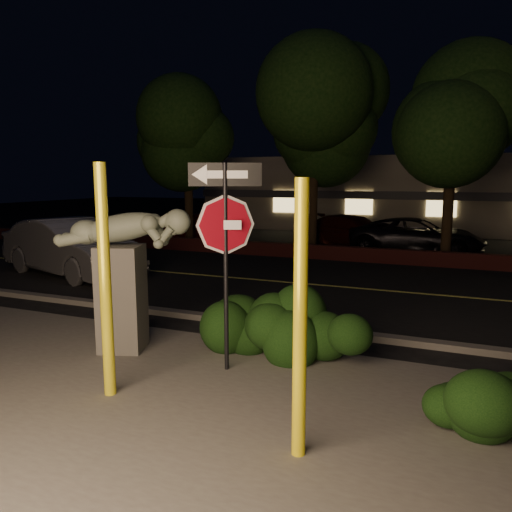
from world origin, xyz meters
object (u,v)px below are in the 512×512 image
Objects in this scene: signpost at (225,225)px; parked_car_darkred at (353,232)px; parked_car_dark at (417,236)px; silver_sedan at (71,247)px; yellow_pole_right at (300,322)px; parked_car_red at (200,226)px; yellow_pole_left at (105,283)px; sculpture at (123,264)px.

signpost is 0.67× the size of parked_car_darkred.
parked_car_dark reaches higher than parked_car_darkred.
signpost is 9.13m from silver_sedan.
yellow_pole_right is 15.12m from parked_car_dark.
parked_car_red is 7.12m from parked_car_darkred.
sculpture is (-0.91, 1.55, -0.07)m from yellow_pole_left.
yellow_pole_left reaches higher than sculpture.
yellow_pole_left is 14.92m from parked_car_dark.
signpost reaches higher than parked_car_dark.
silver_sedan is (-7.55, 4.95, -1.37)m from signpost.
silver_sedan is 8.90m from parked_car_red.
yellow_pole_left is at bearing -149.70° from signpost.
parked_car_red is at bearing 111.70° from parked_car_darkred.
sculpture is 7.38m from silver_sedan.
yellow_pole_right is at bearing -178.51° from parked_car_dark.
sculpture is at bearing -163.05° from parked_car_darkred.
signpost is 0.80× the size of parked_car_red.
sculpture is at bearing -157.27° from parked_car_red.
signpost is at bearing -106.76° from silver_sedan.
parked_car_darkred is (-0.97, 13.91, -1.54)m from signpost.
signpost reaches higher than parked_car_red.
yellow_pole_right reaches higher than silver_sedan.
silver_sedan reaches higher than parked_car_darkred.
parked_car_dark is (9.69, -0.57, 0.02)m from parked_car_red.
parked_car_red is (-0.54, 8.89, -0.18)m from silver_sedan.
sculpture reaches higher than silver_sedan.
yellow_pole_right is 11.51m from silver_sedan.
parked_car_dark reaches higher than parked_car_red.
yellow_pole_left is 1.88m from signpost.
sculpture is 0.52× the size of parked_car_darkred.
parked_car_red is (-7.03, 15.23, -0.88)m from yellow_pole_left.
yellow_pole_right reaches higher than parked_car_dark.
yellow_pole_right reaches higher than parked_car_red.
silver_sedan is (-5.58, 4.79, -0.63)m from sculpture.
parked_car_dark is at bearing 60.83° from signpost.
signpost reaches higher than silver_sedan.
parked_car_darkred is (1.00, 13.75, -0.81)m from sculpture.
parked_car_dark is (9.15, 8.32, -0.16)m from silver_sedan.
sculpture reaches higher than parked_car_red.
parked_car_red is at bearing 122.09° from yellow_pole_right.
yellow_pole_right is at bearing -149.29° from parked_car_red.
yellow_pole_right reaches higher than parked_car_darkred.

